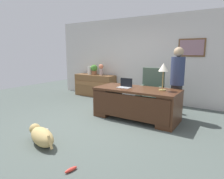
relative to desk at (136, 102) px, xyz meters
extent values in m
plane|color=#4C5651|center=(-0.56, -0.74, -0.41)|extent=(12.00, 12.00, 0.00)
cube|color=silver|center=(-0.56, 1.86, 0.94)|extent=(7.00, 0.12, 2.70)
cube|color=brown|center=(0.83, 1.78, 1.30)|extent=(0.72, 0.03, 0.50)
cube|color=gray|center=(0.83, 1.76, 1.30)|extent=(0.64, 0.01, 0.42)
cube|color=#4C2B19|center=(0.00, 0.03, 0.31)|extent=(1.98, 0.89, 0.05)
cube|color=#4C2B19|center=(-0.81, 0.03, -0.06)|extent=(0.36, 0.83, 0.69)
cube|color=#4C2B19|center=(0.81, 0.03, -0.06)|extent=(0.36, 0.83, 0.69)
cube|color=#412415|center=(0.00, -0.38, -0.03)|extent=(1.88, 0.04, 0.55)
cube|color=brown|center=(-2.37, 1.51, -0.02)|extent=(1.54, 0.48, 0.78)
cube|color=brown|center=(-2.37, 1.26, 0.08)|extent=(1.44, 0.02, 0.14)
cube|color=#475B4C|center=(0.03, 0.80, -0.04)|extent=(0.60, 0.58, 0.18)
cylinder|color=black|center=(0.03, 0.80, -0.27)|extent=(0.10, 0.10, 0.28)
cylinder|color=black|center=(0.03, 0.80, -0.38)|extent=(0.52, 0.52, 0.05)
cube|color=#475B4C|center=(0.03, 1.04, 0.40)|extent=(0.60, 0.12, 0.71)
cube|color=#475B4C|center=(-0.23, 0.80, 0.16)|extent=(0.08, 0.50, 0.22)
cube|color=#475B4C|center=(0.29, 0.80, 0.16)|extent=(0.08, 0.50, 0.22)
cylinder|color=#262323|center=(0.79, 0.58, 0.00)|extent=(0.26, 0.26, 0.82)
cylinder|color=navy|center=(0.79, 0.58, 0.74)|extent=(0.32, 0.32, 0.66)
sphere|color=tan|center=(0.79, 0.58, 1.18)|extent=(0.23, 0.23, 0.23)
ellipsoid|color=tan|center=(-0.76, -2.12, -0.26)|extent=(0.74, 0.49, 0.30)
sphere|color=tan|center=(-1.08, -2.02, -0.22)|extent=(0.20, 0.20, 0.20)
cylinder|color=tan|center=(-0.44, -2.22, -0.24)|extent=(0.15, 0.09, 0.21)
cube|color=#B2B5BA|center=(-0.29, -0.07, 0.34)|extent=(0.32, 0.22, 0.01)
cube|color=black|center=(-0.29, 0.04, 0.45)|extent=(0.32, 0.01, 0.21)
cylinder|color=#9E8447|center=(0.60, 0.10, 0.35)|extent=(0.16, 0.16, 0.02)
cylinder|color=#9E8447|center=(0.60, 0.10, 0.56)|extent=(0.02, 0.02, 0.41)
cone|color=silver|center=(0.60, 0.10, 0.85)|extent=(0.22, 0.22, 0.18)
cylinder|color=#B29996|center=(-2.09, 1.51, 0.49)|extent=(0.12, 0.12, 0.23)
sphere|color=#DD7C59|center=(-2.09, 1.51, 0.68)|extent=(0.17, 0.17, 0.17)
cylinder|color=silver|center=(-2.61, 1.51, 0.53)|extent=(0.15, 0.15, 0.30)
cylinder|color=brown|center=(-2.40, 1.51, 0.45)|extent=(0.18, 0.18, 0.14)
sphere|color=#468A33|center=(-2.40, 1.51, 0.62)|extent=(0.24, 0.24, 0.24)
sphere|color=beige|center=(-1.13, -1.72, -0.37)|extent=(0.09, 0.09, 0.09)
ellipsoid|color=#E53F33|center=(0.20, -2.42, -0.38)|extent=(0.09, 0.20, 0.05)
camera|label=1|loc=(1.96, -4.15, 1.17)|focal=31.50mm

